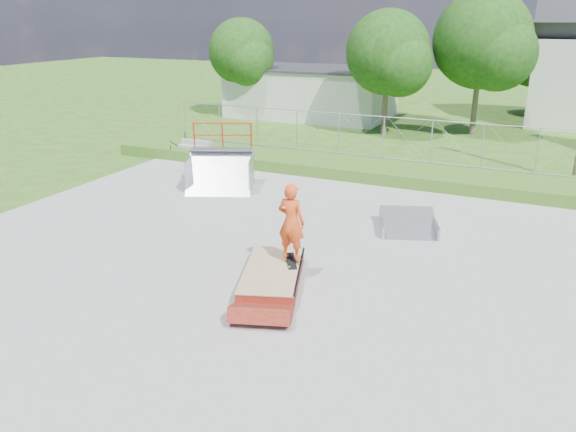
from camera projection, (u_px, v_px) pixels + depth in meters
name	position (u px, v px, depth m)	size (l,w,h in m)	color
ground	(275.00, 262.00, 15.10)	(120.00, 120.00, 0.00)	#2F5418
concrete_pad	(275.00, 261.00, 15.10)	(20.00, 16.00, 0.04)	#9B9B98
grass_berm	(375.00, 170.00, 23.15)	(24.00, 3.00, 0.50)	#2F5418
grind_box	(272.00, 276.00, 13.78)	(2.16, 3.07, 0.41)	maroon
quarter_pipe	(220.00, 159.00, 20.91)	(2.39, 2.02, 2.39)	#9A9CA2
flat_bank_ramp	(408.00, 224.00, 17.13)	(1.66, 1.77, 0.51)	#9A9CA2
skateboard	(291.00, 261.00, 14.02)	(0.22, 0.80, 0.02)	black
skater	(291.00, 225.00, 13.69)	(0.71, 0.47, 1.96)	#E64C1A
concrete_stairs	(191.00, 151.00, 25.74)	(1.50, 1.60, 0.80)	#9B9B98
chain_link_fence	(383.00, 138.00, 23.62)	(20.00, 0.06, 1.80)	#95989D
utility_building_flat	(311.00, 93.00, 36.56)	(10.00, 6.00, 3.00)	silver
tree_left_near	(391.00, 56.00, 29.63)	(4.76, 4.48, 6.65)	brown
tree_center	(487.00, 44.00, 29.34)	(5.44, 5.12, 7.60)	brown
tree_left_far	(244.00, 54.00, 35.37)	(4.42, 4.16, 6.18)	brown
tree_back_mid	(539.00, 59.00, 35.70)	(4.08, 3.84, 5.70)	brown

